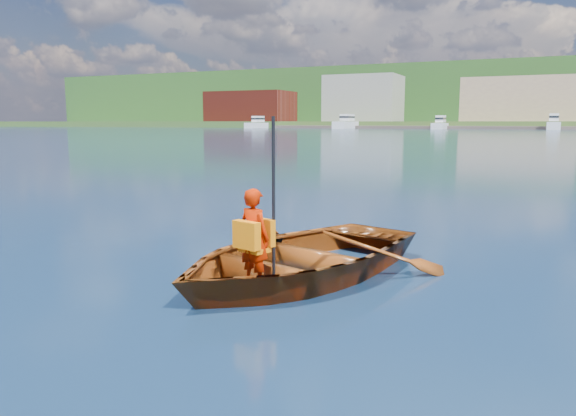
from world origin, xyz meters
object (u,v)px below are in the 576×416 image
child_paddler (255,237)px  marina_yachts (501,124)px  rowboat (297,257)px  dock (569,128)px

child_paddler → marina_yachts: size_ratio=0.01×
rowboat → marina_yachts: (-7.60, 143.60, 1.10)m
rowboat → dock: 148.50m
rowboat → dock: size_ratio=0.03×
rowboat → dock: (7.92, 148.29, 0.15)m
marina_yachts → child_paddler: bearing=-87.0°
rowboat → child_paddler: child_paddler is taller
child_paddler → dock: (8.03, 149.19, -0.26)m
child_paddler → dock: 149.41m
dock → marina_yachts: size_ratio=1.13×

